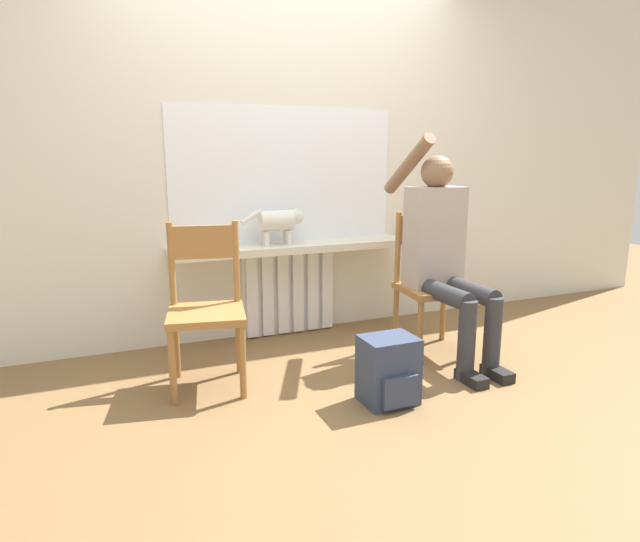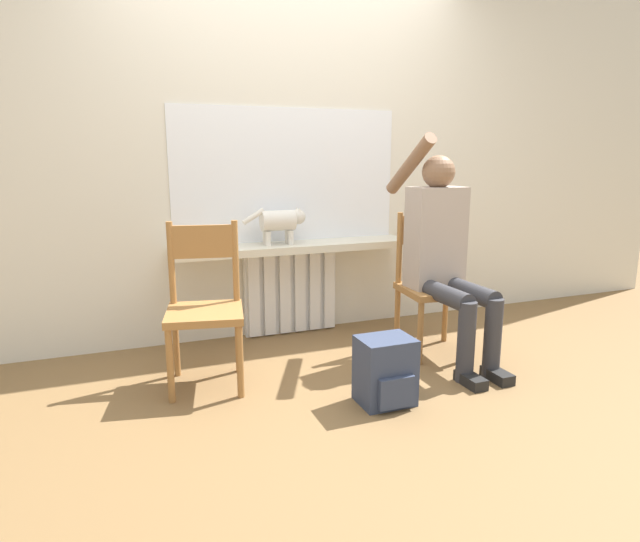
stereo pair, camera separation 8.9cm
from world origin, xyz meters
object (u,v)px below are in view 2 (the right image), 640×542
cat (281,221)px  person (444,250)px  chair_right (432,283)px  backpack (386,371)px  chair_left (205,305)px

cat → person: bearing=-40.2°
chair_right → backpack: 0.91m
chair_left → cat: bearing=54.0°
chair_right → backpack: chair_right is taller
chair_left → chair_right: (1.44, 0.00, 0.00)m
chair_left → backpack: (0.80, -0.58, -0.28)m
chair_right → backpack: bearing=-131.3°
chair_left → chair_right: size_ratio=1.00×
person → backpack: (-0.63, -0.46, -0.51)m
chair_right → cat: size_ratio=2.05×
cat → chair_right: bearing=-34.7°
cat → backpack: 1.34m
chair_right → cat: cat is taller
cat → backpack: size_ratio=1.26×
chair_right → person: person is taller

